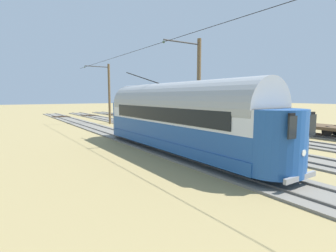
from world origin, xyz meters
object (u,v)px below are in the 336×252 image
object	(u,v)px
flatcar_adjacent	(278,123)
switch_stand	(204,115)
catenary_pole_foreground	(109,93)
vintage_streetcar	(176,117)
catenary_pole_mid_near	(198,90)

from	to	relation	value
flatcar_adjacent	switch_stand	bearing A→B (deg)	-97.44
catenary_pole_foreground	switch_stand	bearing A→B (deg)	167.87
vintage_streetcar	catenary_pole_mid_near	size ratio (longest dim) A/B	2.13
catenary_pole_mid_near	switch_stand	bearing A→B (deg)	-132.68
catenary_pole_foreground	catenary_pole_mid_near	size ratio (longest dim) A/B	1.00
catenary_pole_foreground	catenary_pole_mid_near	bearing A→B (deg)	90.00
catenary_pole_foreground	switch_stand	distance (m)	13.83
vintage_streetcar	catenary_pole_mid_near	world-z (taller)	catenary_pole_mid_near
catenary_pole_foreground	vintage_streetcar	bearing A→B (deg)	81.31
flatcar_adjacent	catenary_pole_foreground	bearing A→B (deg)	-54.11
catenary_pole_foreground	catenary_pole_mid_near	distance (m)	17.10
flatcar_adjacent	switch_stand	xyz separation A→B (m)	(-1.70, -13.01, -0.16)
vintage_streetcar	flatcar_adjacent	bearing A→B (deg)	-169.43
switch_stand	flatcar_adjacent	bearing A→B (deg)	82.56
catenary_pole_foreground	switch_stand	world-z (taller)	catenary_pole_foreground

